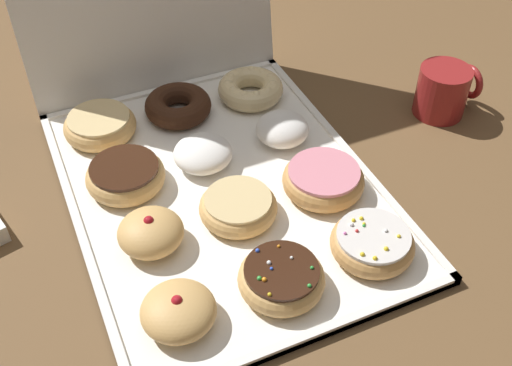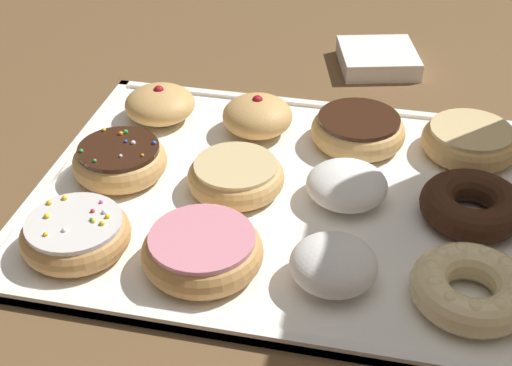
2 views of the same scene
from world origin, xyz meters
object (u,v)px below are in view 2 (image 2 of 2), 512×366
object	(u,v)px
chocolate_cake_ring_donut_10	(472,206)
glazed_ring_donut_9	(470,141)
sprinkle_donut_2	(76,234)
cruller_donut_11	(471,287)
pink_frosted_donut_5	(202,250)
jelly_filled_donut_3	(257,116)
napkin_stack	(378,58)
glazed_ring_donut_4	(235,178)
powdered_filled_donut_7	(347,185)
sprinkle_donut_1	(120,160)
jelly_filled_donut_0	(160,104)
chocolate_frosted_donut_6	(358,130)
donut_box	(289,199)
powdered_filled_donut_8	(334,264)

from	to	relation	value
chocolate_cake_ring_donut_10	glazed_ring_donut_9	bearing A→B (deg)	179.82
sprinkle_donut_2	cruller_donut_11	xyz separation A→B (m)	(-0.00, 0.39, 0.00)
sprinkle_donut_2	pink_frosted_donut_5	world-z (taller)	sprinkle_donut_2
jelly_filled_donut_3	napkin_stack	size ratio (longest dim) A/B	0.79
glazed_ring_donut_4	powdered_filled_donut_7	distance (m)	0.13
sprinkle_donut_1	jelly_filled_donut_3	size ratio (longest dim) A/B	1.24
sprinkle_donut_1	cruller_donut_11	distance (m)	0.42
pink_frosted_donut_5	glazed_ring_donut_4	bearing A→B (deg)	179.51
glazed_ring_donut_9	cruller_donut_11	xyz separation A→B (m)	(0.26, -0.00, 0.00)
glazed_ring_donut_9	jelly_filled_donut_0	bearing A→B (deg)	-90.16
cruller_donut_11	chocolate_frosted_donut_6	bearing A→B (deg)	-153.21
glazed_ring_donut_4	chocolate_cake_ring_donut_10	bearing A→B (deg)	90.51
donut_box	glazed_ring_donut_9	xyz separation A→B (m)	(-0.13, 0.20, 0.02)
glazed_ring_donut_4	glazed_ring_donut_9	bearing A→B (deg)	117.65
donut_box	sprinkle_donut_2	distance (m)	0.24
powdered_filled_donut_7	powdered_filled_donut_8	bearing A→B (deg)	1.06
powdered_filled_donut_7	cruller_donut_11	world-z (taller)	powdered_filled_donut_7
donut_box	pink_frosted_donut_5	size ratio (longest dim) A/B	4.69
chocolate_frosted_donut_6	chocolate_cake_ring_donut_10	distance (m)	0.19
sprinkle_donut_2	jelly_filled_donut_3	distance (m)	0.29
chocolate_frosted_donut_6	cruller_donut_11	xyz separation A→B (m)	(0.26, 0.13, -0.00)
chocolate_frosted_donut_6	glazed_ring_donut_9	world-z (taller)	chocolate_frosted_donut_6
jelly_filled_donut_0	napkin_stack	distance (m)	0.36
glazed_ring_donut_9	chocolate_cake_ring_donut_10	distance (m)	0.13
chocolate_frosted_donut_6	donut_box	bearing A→B (deg)	-26.75
jelly_filled_donut_0	chocolate_frosted_donut_6	bearing A→B (deg)	88.56
jelly_filled_donut_0	jelly_filled_donut_3	world-z (taller)	jelly_filled_donut_3
jelly_filled_donut_0	glazed_ring_donut_9	world-z (taller)	jelly_filled_donut_0
powdered_filled_donut_8	pink_frosted_donut_5	bearing A→B (deg)	-87.99
sprinkle_donut_1	powdered_filled_donut_7	size ratio (longest dim) A/B	1.22
jelly_filled_donut_3	pink_frosted_donut_5	size ratio (longest dim) A/B	0.74
jelly_filled_donut_3	chocolate_frosted_donut_6	xyz separation A→B (m)	(-0.00, 0.13, -0.00)
pink_frosted_donut_5	powdered_filled_donut_8	size ratio (longest dim) A/B	1.43
glazed_ring_donut_4	chocolate_cake_ring_donut_10	distance (m)	0.26
powdered_filled_donut_8	napkin_stack	distance (m)	0.50
chocolate_frosted_donut_6	glazed_ring_donut_9	xyz separation A→B (m)	(-0.01, 0.14, -0.00)
donut_box	chocolate_cake_ring_donut_10	xyz separation A→B (m)	(0.00, 0.20, 0.02)
glazed_ring_donut_9	napkin_stack	world-z (taller)	glazed_ring_donut_9
jelly_filled_donut_0	sprinkle_donut_2	xyz separation A→B (m)	(0.27, 0.00, -0.00)
sprinkle_donut_1	jelly_filled_donut_3	distance (m)	0.19
glazed_ring_donut_9	cruller_donut_11	world-z (taller)	cruller_donut_11
donut_box	napkin_stack	size ratio (longest dim) A/B	5.04
sprinkle_donut_2	chocolate_frosted_donut_6	size ratio (longest dim) A/B	0.96
jelly_filled_donut_0	cruller_donut_11	size ratio (longest dim) A/B	0.81
jelly_filled_donut_3	napkin_stack	world-z (taller)	jelly_filled_donut_3
powdered_filled_donut_8	napkin_stack	world-z (taller)	powdered_filled_donut_8
glazed_ring_donut_4	glazed_ring_donut_9	size ratio (longest dim) A/B	0.95
jelly_filled_donut_3	glazed_ring_donut_4	bearing A→B (deg)	1.09
donut_box	powdered_filled_donut_8	world-z (taller)	powdered_filled_donut_8
jelly_filled_donut_3	glazed_ring_donut_4	xyz separation A→B (m)	(0.13, 0.00, -0.01)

